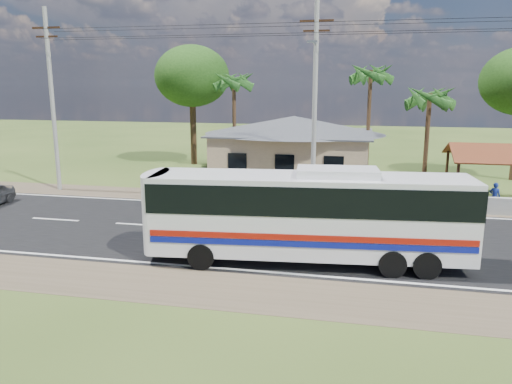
% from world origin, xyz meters
% --- Properties ---
extents(ground, '(120.00, 120.00, 0.00)m').
position_xyz_m(ground, '(0.00, 0.00, 0.00)').
color(ground, '#2B4217').
rests_on(ground, ground).
extents(road, '(120.00, 16.00, 0.03)m').
position_xyz_m(road, '(0.00, 0.00, 0.01)').
color(road, black).
rests_on(road, ground).
extents(house, '(12.40, 10.00, 5.00)m').
position_xyz_m(house, '(1.00, 13.00, 2.64)').
color(house, tan).
rests_on(house, ground).
extents(waiting_shed, '(5.20, 4.48, 3.35)m').
position_xyz_m(waiting_shed, '(13.00, 8.50, 2.73)').
color(waiting_shed, '#382014').
rests_on(waiting_shed, ground).
extents(concrete_barrier, '(7.00, 0.30, 0.90)m').
position_xyz_m(concrete_barrier, '(12.00, 5.60, 0.45)').
color(concrete_barrier, '#9E9E99').
rests_on(concrete_barrier, ground).
extents(utility_poles, '(32.80, 2.22, 11.00)m').
position_xyz_m(utility_poles, '(2.67, 6.49, 5.77)').
color(utility_poles, '#9E9E99').
rests_on(utility_poles, ground).
extents(palm_near, '(2.80, 2.80, 6.70)m').
position_xyz_m(palm_near, '(9.50, 11.00, 5.71)').
color(palm_near, '#47301E').
rests_on(palm_near, ground).
extents(palm_mid, '(2.80, 2.80, 8.20)m').
position_xyz_m(palm_mid, '(6.00, 15.50, 7.16)').
color(palm_mid, '#47301E').
rests_on(palm_mid, ground).
extents(palm_far, '(2.80, 2.80, 7.70)m').
position_xyz_m(palm_far, '(-4.00, 16.00, 6.68)').
color(palm_far, '#47301E').
rests_on(palm_far, ground).
extents(tree_behind_house, '(6.00, 6.00, 9.61)m').
position_xyz_m(tree_behind_house, '(-8.00, 18.00, 7.12)').
color(tree_behind_house, '#47301E').
rests_on(tree_behind_house, ground).
extents(coach_bus, '(11.80, 3.59, 3.61)m').
position_xyz_m(coach_bus, '(3.86, -3.38, 2.06)').
color(coach_bus, silver).
rests_on(coach_bus, ground).
extents(motorcycle, '(1.91, 1.01, 0.96)m').
position_xyz_m(motorcycle, '(0.30, 4.89, 0.48)').
color(motorcycle, black).
rests_on(motorcycle, ground).
extents(person, '(0.64, 0.54, 1.51)m').
position_xyz_m(person, '(12.58, 6.52, 0.75)').
color(person, navy).
rests_on(person, ground).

